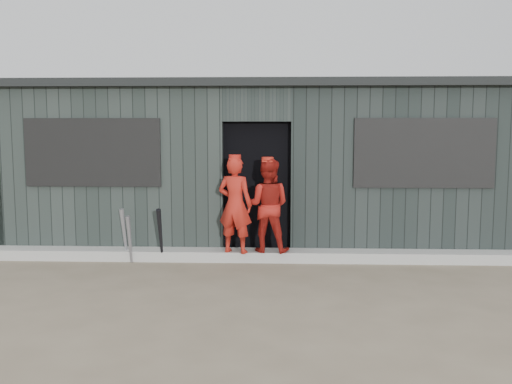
{
  "coord_description": "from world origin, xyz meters",
  "views": [
    {
      "loc": [
        0.33,
        -6.25,
        1.93
      ],
      "look_at": [
        0.0,
        1.8,
        1.0
      ],
      "focal_mm": 40.0,
      "sensor_mm": 36.0,
      "label": 1
    }
  ],
  "objects_px": {
    "player_red_left": "(235,205)",
    "bat_mid": "(130,239)",
    "player_grey_back": "(276,209)",
    "dugout": "(260,164)",
    "player_red_right": "(267,205)",
    "bat_right": "(161,236)",
    "bat_left": "(124,234)"
  },
  "relations": [
    {
      "from": "bat_right",
      "to": "player_red_right",
      "type": "bearing_deg",
      "value": 7.64
    },
    {
      "from": "player_red_left",
      "to": "player_red_right",
      "type": "distance_m",
      "value": 0.46
    },
    {
      "from": "bat_right",
      "to": "player_red_left",
      "type": "height_order",
      "value": "player_red_left"
    },
    {
      "from": "player_grey_back",
      "to": "dugout",
      "type": "bearing_deg",
      "value": -100.1
    },
    {
      "from": "player_red_left",
      "to": "dugout",
      "type": "bearing_deg",
      "value": -81.43
    },
    {
      "from": "bat_right",
      "to": "player_red_right",
      "type": "relative_size",
      "value": 0.63
    },
    {
      "from": "bat_left",
      "to": "player_red_left",
      "type": "xyz_separation_m",
      "value": [
        1.61,
        -0.08,
        0.45
      ]
    },
    {
      "from": "dugout",
      "to": "player_red_right",
      "type": "bearing_deg",
      "value": -84.61
    },
    {
      "from": "bat_mid",
      "to": "bat_right",
      "type": "height_order",
      "value": "bat_right"
    },
    {
      "from": "bat_mid",
      "to": "player_red_right",
      "type": "height_order",
      "value": "player_red_right"
    },
    {
      "from": "player_grey_back",
      "to": "dugout",
      "type": "xyz_separation_m",
      "value": [
        -0.28,
        1.05,
        0.63
      ]
    },
    {
      "from": "bat_mid",
      "to": "player_red_left",
      "type": "bearing_deg",
      "value": 3.95
    },
    {
      "from": "player_red_left",
      "to": "player_red_right",
      "type": "height_order",
      "value": "player_red_left"
    },
    {
      "from": "bat_left",
      "to": "dugout",
      "type": "bearing_deg",
      "value": 42.77
    },
    {
      "from": "player_red_right",
      "to": "player_grey_back",
      "type": "height_order",
      "value": "player_red_right"
    },
    {
      "from": "player_red_left",
      "to": "dugout",
      "type": "xyz_separation_m",
      "value": [
        0.29,
        1.84,
        0.46
      ]
    },
    {
      "from": "bat_left",
      "to": "bat_right",
      "type": "xyz_separation_m",
      "value": [
        0.57,
        -0.19,
        0.02
      ]
    },
    {
      "from": "player_red_left",
      "to": "bat_mid",
      "type": "bearing_deg",
      "value": 21.45
    },
    {
      "from": "bat_mid",
      "to": "player_grey_back",
      "type": "relative_size",
      "value": 0.52
    },
    {
      "from": "player_grey_back",
      "to": "dugout",
      "type": "distance_m",
      "value": 1.25
    },
    {
      "from": "bat_left",
      "to": "bat_right",
      "type": "height_order",
      "value": "bat_right"
    },
    {
      "from": "bat_left",
      "to": "player_red_right",
      "type": "relative_size",
      "value": 0.58
    },
    {
      "from": "player_red_right",
      "to": "player_grey_back",
      "type": "distance_m",
      "value": 0.73
    },
    {
      "from": "bat_left",
      "to": "player_red_left",
      "type": "bearing_deg",
      "value": -2.95
    },
    {
      "from": "bat_right",
      "to": "player_red_right",
      "type": "distance_m",
      "value": 1.57
    },
    {
      "from": "bat_right",
      "to": "dugout",
      "type": "height_order",
      "value": "dugout"
    },
    {
      "from": "bat_left",
      "to": "player_grey_back",
      "type": "height_order",
      "value": "player_grey_back"
    },
    {
      "from": "player_grey_back",
      "to": "player_red_right",
      "type": "bearing_deg",
      "value": 55.97
    },
    {
      "from": "bat_left",
      "to": "bat_right",
      "type": "distance_m",
      "value": 0.6
    },
    {
      "from": "bat_right",
      "to": "player_red_left",
      "type": "xyz_separation_m",
      "value": [
        1.04,
        0.11,
        0.43
      ]
    },
    {
      "from": "bat_left",
      "to": "bat_mid",
      "type": "bearing_deg",
      "value": -56.35
    },
    {
      "from": "dugout",
      "to": "player_red_left",
      "type": "bearing_deg",
      "value": -98.93
    }
  ]
}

